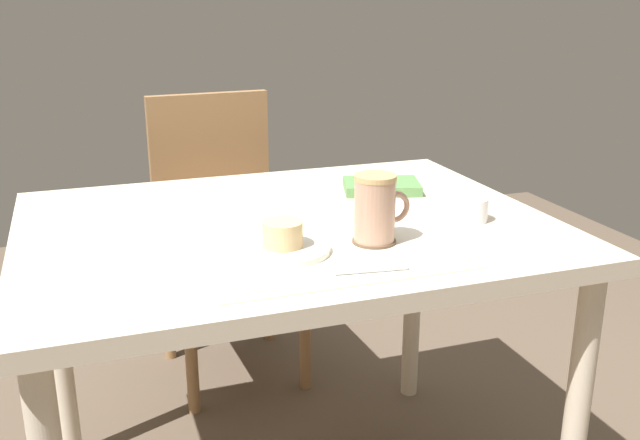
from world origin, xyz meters
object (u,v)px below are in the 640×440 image
pastry_plate (283,249)px  coffee_mug (376,208)px  pastry (283,234)px  dining_table (287,257)px  wooden_chair (224,222)px  small_book (382,186)px  sugar_bowl (471,210)px

pastry_plate → coffee_mug: (0.18, -0.01, 0.06)m
pastry → coffee_mug: bearing=-1.9°
dining_table → pastry: pastry is taller
wooden_chair → small_book: wooden_chair is taller
coffee_mug → wooden_chair: bearing=96.7°
sugar_bowl → small_book: sugar_bowl is taller
coffee_mug → pastry: bearing=178.1°
coffee_mug → sugar_bowl: 0.26m
pastry_plate → coffee_mug: coffee_mug is taller
pastry_plate → small_book: bearing=44.0°
wooden_chair → coffee_mug: bearing=93.4°
pastry → coffee_mug: (0.18, -0.01, 0.03)m
wooden_chair → sugar_bowl: 0.97m
dining_table → pastry: (-0.06, -0.18, 0.12)m
sugar_bowl → dining_table: bearing=161.5°
pastry_plate → pastry: pastry is taller
coffee_mug → sugar_bowl: (0.25, 0.07, -0.05)m
pastry_plate → sugar_bowl: 0.44m
pastry_plate → pastry: (-0.00, -0.00, 0.03)m
coffee_mug → small_book: coffee_mug is taller
pastry → small_book: (0.35, 0.34, -0.03)m
dining_table → small_book: (0.29, 0.15, 0.09)m
pastry → sugar_bowl: 0.44m
dining_table → small_book: bearing=28.1°
dining_table → small_book: 0.34m
sugar_bowl → coffee_mug: bearing=-165.0°
sugar_bowl → pastry_plate: bearing=-172.0°
dining_table → wooden_chair: size_ratio=1.25×
small_book → sugar_bowl: bearing=-56.4°
wooden_chair → coffee_mug: (0.11, -0.93, 0.31)m
dining_table → pastry_plate: pastry_plate is taller
coffee_mug → sugar_bowl: bearing=15.0°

